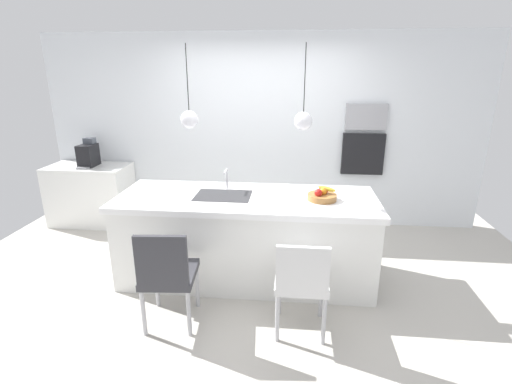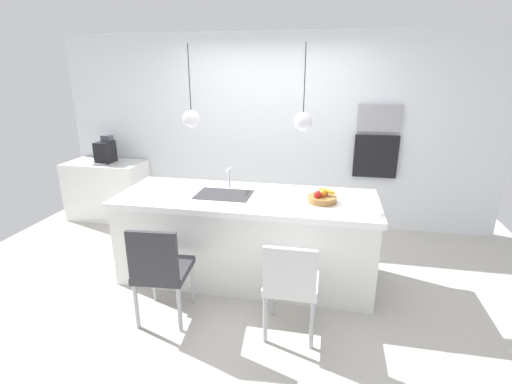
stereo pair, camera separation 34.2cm
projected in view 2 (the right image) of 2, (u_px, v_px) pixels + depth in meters
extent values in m
plane|color=#BCB7AD|center=(247.00, 275.00, 4.09)|extent=(6.60, 6.60, 0.00)
cube|color=white|center=(272.00, 132.00, 5.23)|extent=(6.00, 0.10, 2.60)
cube|color=white|center=(247.00, 239.00, 3.96)|extent=(2.56, 0.91, 0.84)
cube|color=white|center=(246.00, 199.00, 3.83)|extent=(2.62, 0.97, 0.06)
cube|color=#2D2D30|center=(224.00, 195.00, 3.86)|extent=(0.56, 0.40, 0.02)
cylinder|color=silver|center=(230.00, 178.00, 4.05)|extent=(0.02, 0.02, 0.22)
cylinder|color=silver|center=(227.00, 171.00, 3.95)|extent=(0.02, 0.16, 0.02)
cylinder|color=#9E6B38|center=(322.00, 199.00, 3.64)|extent=(0.29, 0.29, 0.06)
sphere|color=#B22D1E|center=(324.00, 193.00, 3.64)|extent=(0.08, 0.08, 0.08)
sphere|color=red|center=(317.00, 195.00, 3.58)|extent=(0.08, 0.08, 0.08)
sphere|color=#B22D1E|center=(321.00, 193.00, 3.65)|extent=(0.07, 0.07, 0.07)
sphere|color=orange|center=(323.00, 193.00, 3.62)|extent=(0.07, 0.07, 0.07)
ellipsoid|color=yellow|center=(327.00, 191.00, 3.63)|extent=(0.19, 0.10, 0.07)
cube|color=white|center=(108.00, 190.00, 5.60)|extent=(1.10, 0.60, 0.84)
cube|color=black|center=(105.00, 152.00, 5.42)|extent=(0.20, 0.28, 0.30)
cube|color=gray|center=(100.00, 164.00, 5.31)|extent=(0.16, 0.08, 0.02)
cube|color=#4C515B|center=(107.00, 138.00, 5.44)|extent=(0.14, 0.11, 0.08)
cube|color=#9E9EA3|center=(379.00, 118.00, 4.84)|extent=(0.54, 0.08, 0.34)
cube|color=black|center=(375.00, 156.00, 4.99)|extent=(0.56, 0.08, 0.56)
cube|color=#333338|center=(164.00, 270.00, 3.29)|extent=(0.47, 0.51, 0.06)
cube|color=#333338|center=(152.00, 256.00, 3.01)|extent=(0.42, 0.07, 0.43)
cylinder|color=#B2B2B7|center=(193.00, 283.00, 3.54)|extent=(0.04, 0.04, 0.42)
cylinder|color=#B2B2B7|center=(154.00, 281.00, 3.58)|extent=(0.04, 0.04, 0.42)
cylinder|color=#B2B2B7|center=(179.00, 309.00, 3.15)|extent=(0.04, 0.04, 0.42)
cylinder|color=#B2B2B7|center=(136.00, 306.00, 3.19)|extent=(0.04, 0.04, 0.42)
cube|color=silver|center=(292.00, 283.00, 3.08)|extent=(0.43, 0.43, 0.06)
cube|color=silver|center=(290.00, 271.00, 2.84)|extent=(0.41, 0.04, 0.37)
cylinder|color=#B2B2B7|center=(314.00, 298.00, 3.30)|extent=(0.04, 0.04, 0.43)
cylinder|color=#B2B2B7|center=(272.00, 294.00, 3.37)|extent=(0.04, 0.04, 0.43)
cylinder|color=#B2B2B7|center=(312.00, 325.00, 2.95)|extent=(0.04, 0.04, 0.43)
cylinder|color=#B2B2B7|center=(265.00, 319.00, 3.02)|extent=(0.04, 0.04, 0.43)
sphere|color=silver|center=(191.00, 119.00, 3.68)|extent=(0.17, 0.17, 0.17)
cylinder|color=black|center=(189.00, 77.00, 3.56)|extent=(0.01, 0.01, 0.60)
sphere|color=silver|center=(303.00, 122.00, 3.48)|extent=(0.17, 0.17, 0.17)
cylinder|color=black|center=(305.00, 78.00, 3.36)|extent=(0.01, 0.01, 0.60)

